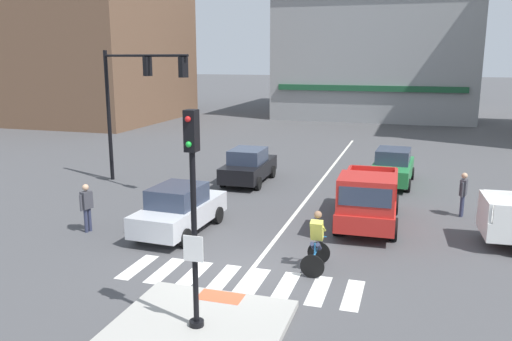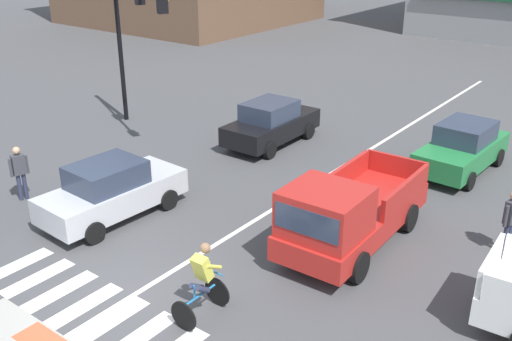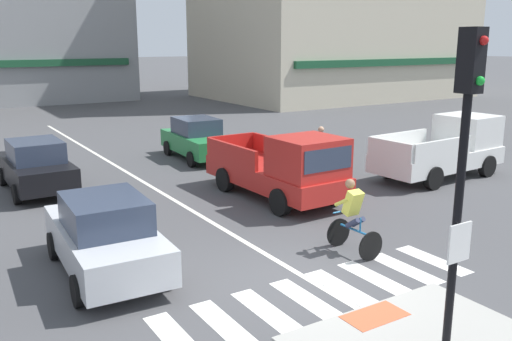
# 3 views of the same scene
# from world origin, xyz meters

# --- Properties ---
(ground_plane) EXTENTS (300.00, 300.00, 0.00)m
(ground_plane) POSITION_xyz_m (0.00, 0.00, 0.00)
(ground_plane) COLOR #474749
(tactile_pad_front) EXTENTS (1.10, 0.60, 0.01)m
(tactile_pad_front) POSITION_xyz_m (0.00, -2.04, 0.15)
(tactile_pad_front) COLOR #DB5B38
(tactile_pad_front) RESTS_ON traffic_island
(signal_pole) EXTENTS (0.44, 0.38, 4.68)m
(signal_pole) POSITION_xyz_m (0.00, -3.49, 2.97)
(signal_pole) COLOR black
(signal_pole) RESTS_ON traffic_island
(crosswalk_stripe_a) EXTENTS (0.44, 1.80, 0.01)m
(crosswalk_stripe_a) POSITION_xyz_m (-3.04, -0.68, 0.00)
(crosswalk_stripe_a) COLOR silver
(crosswalk_stripe_a) RESTS_ON ground
(crosswalk_stripe_b) EXTENTS (0.44, 1.80, 0.01)m
(crosswalk_stripe_b) POSITION_xyz_m (-2.17, -0.68, 0.00)
(crosswalk_stripe_b) COLOR silver
(crosswalk_stripe_b) RESTS_ON ground
(crosswalk_stripe_c) EXTENTS (0.44, 1.80, 0.01)m
(crosswalk_stripe_c) POSITION_xyz_m (-1.30, -0.68, 0.00)
(crosswalk_stripe_c) COLOR silver
(crosswalk_stripe_c) RESTS_ON ground
(crosswalk_stripe_d) EXTENTS (0.44, 1.80, 0.01)m
(crosswalk_stripe_d) POSITION_xyz_m (-0.43, -0.68, 0.00)
(crosswalk_stripe_d) COLOR silver
(crosswalk_stripe_d) RESTS_ON ground
(crosswalk_stripe_e) EXTENTS (0.44, 1.80, 0.01)m
(crosswalk_stripe_e) POSITION_xyz_m (0.43, -0.68, 0.00)
(crosswalk_stripe_e) COLOR silver
(crosswalk_stripe_e) RESTS_ON ground
(crosswalk_stripe_f) EXTENTS (0.44, 1.80, 0.01)m
(crosswalk_stripe_f) POSITION_xyz_m (1.30, -0.68, 0.00)
(crosswalk_stripe_f) COLOR silver
(crosswalk_stripe_f) RESTS_ON ground
(crosswalk_stripe_g) EXTENTS (0.44, 1.80, 0.01)m
(crosswalk_stripe_g) POSITION_xyz_m (2.17, -0.68, 0.00)
(crosswalk_stripe_g) COLOR silver
(crosswalk_stripe_g) RESTS_ON ground
(crosswalk_stripe_h) EXTENTS (0.44, 1.80, 0.01)m
(crosswalk_stripe_h) POSITION_xyz_m (3.04, -0.68, 0.00)
(crosswalk_stripe_h) COLOR silver
(crosswalk_stripe_h) RESTS_ON ground
(lane_centre_line) EXTENTS (0.14, 28.00, 0.01)m
(lane_centre_line) POSITION_xyz_m (0.13, 10.00, 0.00)
(lane_centre_line) COLOR silver
(lane_centre_line) RESTS_ON ground
(car_black_westbound_far) EXTENTS (1.88, 4.12, 1.64)m
(car_black_westbound_far) POSITION_xyz_m (-3.11, 9.87, 0.81)
(car_black_westbound_far) COLOR black
(car_black_westbound_far) RESTS_ON ground
(car_green_eastbound_far) EXTENTS (2.00, 4.18, 1.64)m
(car_green_eastbound_far) POSITION_xyz_m (3.40, 11.61, 0.81)
(car_green_eastbound_far) COLOR #237A3D
(car_green_eastbound_far) RESTS_ON ground
(car_silver_westbound_near) EXTENTS (2.00, 4.18, 1.64)m
(car_silver_westbound_near) POSITION_xyz_m (-3.17, 2.44, 0.81)
(car_silver_westbound_near) COLOR silver
(car_silver_westbound_near) RESTS_ON ground
(pickup_truck_red_eastbound_mid) EXTENTS (2.17, 5.15, 2.08)m
(pickup_truck_red_eastbound_mid) POSITION_xyz_m (2.88, 4.80, 0.98)
(pickup_truck_red_eastbound_mid) COLOR red
(pickup_truck_red_eastbound_mid) RESTS_ON ground
(pickup_truck_white_cross_right) EXTENTS (5.20, 2.27, 2.08)m
(pickup_truck_white_cross_right) POSITION_xyz_m (9.50, 4.30, 0.98)
(pickup_truck_white_cross_right) COLOR white
(pickup_truck_white_cross_right) RESTS_ON ground
(cyclist) EXTENTS (0.67, 1.10, 1.68)m
(cyclist) POSITION_xyz_m (1.85, 0.62, 0.87)
(cyclist) COLOR black
(cyclist) RESTS_ON ground
(pedestrian_waiting_far_side) EXTENTS (0.31, 0.53, 1.67)m
(pedestrian_waiting_far_side) POSITION_xyz_m (6.14, 7.14, 0.98)
(pedestrian_waiting_far_side) COLOR #2D334C
(pedestrian_waiting_far_side) RESTS_ON ground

